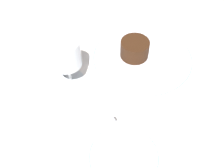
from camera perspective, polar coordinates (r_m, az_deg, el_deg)
The scene contains 8 objects.
ground_plane at distance 0.66m, azimuth 2.73°, elevation 2.71°, with size 3.00×3.00×0.00m, color white.
dinner_plate at distance 0.69m, azimuth 6.61°, elevation 5.53°, with size 0.27×0.27×0.01m.
saucer at distance 0.53m, azimuth 2.57°, elevation -15.56°, with size 0.15×0.15×0.01m.
coffee_cup at distance 0.50m, azimuth 2.34°, elevation -13.59°, with size 0.11×0.08×0.06m.
spoon at distance 0.55m, azimuth 1.31°, elevation -10.67°, with size 0.08×0.10×0.00m.
wine_glass at distance 0.59m, azimuth -9.94°, elevation 5.99°, with size 0.07×0.07×0.12m.
fork at distance 0.59m, azimuth 14.76°, elevation -8.38°, with size 0.02×0.19×0.01m.
dessert_cake at distance 0.67m, azimuth 4.97°, elevation 7.65°, with size 0.07×0.07×0.04m.
Camera 1 is at (-0.41, 0.17, 0.50)m, focal length 42.00 mm.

